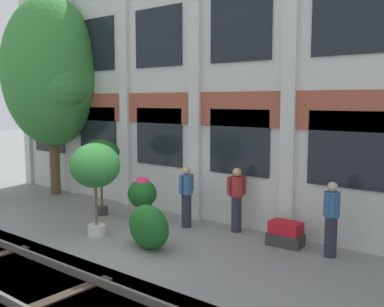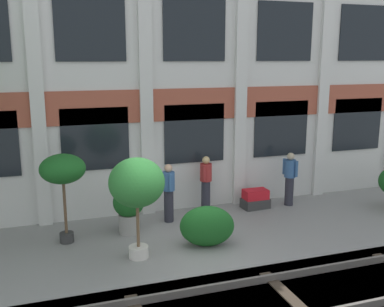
{
  "view_description": "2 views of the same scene",
  "coord_description": "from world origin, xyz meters",
  "px_view_note": "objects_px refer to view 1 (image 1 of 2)",
  "views": [
    {
      "loc": [
        7.75,
        -6.89,
        3.32
      ],
      "look_at": [
        0.47,
        2.11,
        1.95
      ],
      "focal_mm": 42.0,
      "sensor_mm": 36.0,
      "label": 1
    },
    {
      "loc": [
        -2.74,
        -9.25,
        4.42
      ],
      "look_at": [
        0.97,
        1.76,
        1.91
      ],
      "focal_mm": 42.0,
      "sensor_mm": 36.0,
      "label": 2
    }
  ],
  "objects_px": {
    "potted_plant_stone_basin": "(142,197)",
    "topiary_hedge": "(149,227)",
    "potted_plant_low_pan": "(101,154)",
    "resident_near_plants": "(237,198)",
    "broadleaf_tree": "(52,75)",
    "resident_watching_tracks": "(186,195)",
    "potted_plant_square_trough": "(285,234)",
    "resident_by_doorway": "(331,217)",
    "potted_plant_terracotta_small": "(95,168)"
  },
  "relations": [
    {
      "from": "potted_plant_stone_basin",
      "to": "potted_plant_square_trough",
      "type": "relative_size",
      "value": 1.55
    },
    {
      "from": "resident_near_plants",
      "to": "topiary_hedge",
      "type": "xyz_separation_m",
      "value": [
        -0.83,
        -2.33,
        -0.39
      ]
    },
    {
      "from": "resident_watching_tracks",
      "to": "potted_plant_terracotta_small",
      "type": "bearing_deg",
      "value": -119.96
    },
    {
      "from": "potted_plant_terracotta_small",
      "to": "resident_by_doorway",
      "type": "xyz_separation_m",
      "value": [
        5.1,
        2.15,
        -0.83
      ]
    },
    {
      "from": "potted_plant_terracotta_small",
      "to": "resident_by_doorway",
      "type": "relative_size",
      "value": 1.41
    },
    {
      "from": "resident_by_doorway",
      "to": "potted_plant_stone_basin",
      "type": "bearing_deg",
      "value": -17.3
    },
    {
      "from": "resident_watching_tracks",
      "to": "resident_near_plants",
      "type": "xyz_separation_m",
      "value": [
        1.25,
        0.48,
        0.01
      ]
    },
    {
      "from": "potted_plant_square_trough",
      "to": "resident_by_doorway",
      "type": "distance_m",
      "value": 1.25
    },
    {
      "from": "potted_plant_square_trough",
      "to": "resident_watching_tracks",
      "type": "height_order",
      "value": "resident_watching_tracks"
    },
    {
      "from": "topiary_hedge",
      "to": "potted_plant_square_trough",
      "type": "bearing_deg",
      "value": 42.13
    },
    {
      "from": "resident_watching_tracks",
      "to": "topiary_hedge",
      "type": "bearing_deg",
      "value": -74.47
    },
    {
      "from": "potted_plant_low_pan",
      "to": "resident_near_plants",
      "type": "relative_size",
      "value": 1.34
    },
    {
      "from": "potted_plant_low_pan",
      "to": "resident_watching_tracks",
      "type": "height_order",
      "value": "potted_plant_low_pan"
    },
    {
      "from": "potted_plant_square_trough",
      "to": "resident_watching_tracks",
      "type": "relative_size",
      "value": 0.51
    },
    {
      "from": "broadleaf_tree",
      "to": "potted_plant_square_trough",
      "type": "distance_m",
      "value": 9.88
    },
    {
      "from": "potted_plant_low_pan",
      "to": "resident_watching_tracks",
      "type": "xyz_separation_m",
      "value": [
        2.74,
        0.57,
        -0.91
      ]
    },
    {
      "from": "potted_plant_low_pan",
      "to": "broadleaf_tree",
      "type": "bearing_deg",
      "value": 166.38
    },
    {
      "from": "potted_plant_terracotta_small",
      "to": "resident_near_plants",
      "type": "xyz_separation_m",
      "value": [
        2.51,
        2.45,
        -0.82
      ]
    },
    {
      "from": "topiary_hedge",
      "to": "potted_plant_low_pan",
      "type": "bearing_deg",
      "value": 157.9
    },
    {
      "from": "resident_watching_tracks",
      "to": "resident_by_doorway",
      "type": "bearing_deg",
      "value": 5.42
    },
    {
      "from": "potted_plant_low_pan",
      "to": "resident_watching_tracks",
      "type": "relative_size",
      "value": 1.36
    },
    {
      "from": "broadleaf_tree",
      "to": "potted_plant_stone_basin",
      "type": "height_order",
      "value": "broadleaf_tree"
    },
    {
      "from": "resident_by_doorway",
      "to": "resident_watching_tracks",
      "type": "distance_m",
      "value": 3.84
    },
    {
      "from": "potted_plant_stone_basin",
      "to": "topiary_hedge",
      "type": "relative_size",
      "value": 0.98
    },
    {
      "from": "broadleaf_tree",
      "to": "resident_watching_tracks",
      "type": "height_order",
      "value": "broadleaf_tree"
    },
    {
      "from": "resident_by_doorway",
      "to": "resident_near_plants",
      "type": "relative_size",
      "value": 0.99
    },
    {
      "from": "broadleaf_tree",
      "to": "potted_plant_low_pan",
      "type": "height_order",
      "value": "broadleaf_tree"
    },
    {
      "from": "potted_plant_terracotta_small",
      "to": "resident_by_doorway",
      "type": "height_order",
      "value": "potted_plant_terracotta_small"
    },
    {
      "from": "potted_plant_stone_basin",
      "to": "topiary_hedge",
      "type": "height_order",
      "value": "potted_plant_stone_basin"
    },
    {
      "from": "resident_by_doorway",
      "to": "broadleaf_tree",
      "type": "bearing_deg",
      "value": -25.22
    },
    {
      "from": "potted_plant_square_trough",
      "to": "resident_near_plants",
      "type": "height_order",
      "value": "resident_near_plants"
    },
    {
      "from": "potted_plant_square_trough",
      "to": "potted_plant_low_pan",
      "type": "bearing_deg",
      "value": -171.5
    },
    {
      "from": "resident_watching_tracks",
      "to": "topiary_hedge",
      "type": "height_order",
      "value": "resident_watching_tracks"
    },
    {
      "from": "broadleaf_tree",
      "to": "potted_plant_terracotta_small",
      "type": "bearing_deg",
      "value": -24.17
    },
    {
      "from": "potted_plant_square_trough",
      "to": "topiary_hedge",
      "type": "relative_size",
      "value": 0.64
    },
    {
      "from": "resident_by_doorway",
      "to": "resident_near_plants",
      "type": "bearing_deg",
      "value": -31.08
    },
    {
      "from": "broadleaf_tree",
      "to": "potted_plant_terracotta_small",
      "type": "height_order",
      "value": "broadleaf_tree"
    },
    {
      "from": "resident_near_plants",
      "to": "broadleaf_tree",
      "type": "bearing_deg",
      "value": -145.52
    },
    {
      "from": "potted_plant_terracotta_small",
      "to": "resident_by_doorway",
      "type": "bearing_deg",
      "value": 22.86
    },
    {
      "from": "broadleaf_tree",
      "to": "resident_by_doorway",
      "type": "height_order",
      "value": "broadleaf_tree"
    },
    {
      "from": "broadleaf_tree",
      "to": "topiary_hedge",
      "type": "distance_m",
      "value": 7.98
    },
    {
      "from": "potted_plant_square_trough",
      "to": "broadleaf_tree",
      "type": "bearing_deg",
      "value": 179.72
    },
    {
      "from": "resident_near_plants",
      "to": "topiary_hedge",
      "type": "distance_m",
      "value": 2.5
    },
    {
      "from": "potted_plant_stone_basin",
      "to": "potted_plant_terracotta_small",
      "type": "distance_m",
      "value": 1.8
    },
    {
      "from": "resident_near_plants",
      "to": "resident_by_doorway",
      "type": "bearing_deg",
      "value": 26.61
    },
    {
      "from": "potted_plant_low_pan",
      "to": "resident_near_plants",
      "type": "xyz_separation_m",
      "value": [
        3.99,
        1.04,
        -0.9
      ]
    },
    {
      "from": "potted_plant_stone_basin",
      "to": "potted_plant_terracotta_small",
      "type": "relative_size",
      "value": 0.56
    },
    {
      "from": "potted_plant_low_pan",
      "to": "topiary_hedge",
      "type": "xyz_separation_m",
      "value": [
        3.16,
        -1.28,
        -1.29
      ]
    },
    {
      "from": "potted_plant_stone_basin",
      "to": "resident_watching_tracks",
      "type": "distance_m",
      "value": 1.27
    },
    {
      "from": "potted_plant_terracotta_small",
      "to": "potted_plant_square_trough",
      "type": "bearing_deg",
      "value": 28.98
    }
  ]
}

